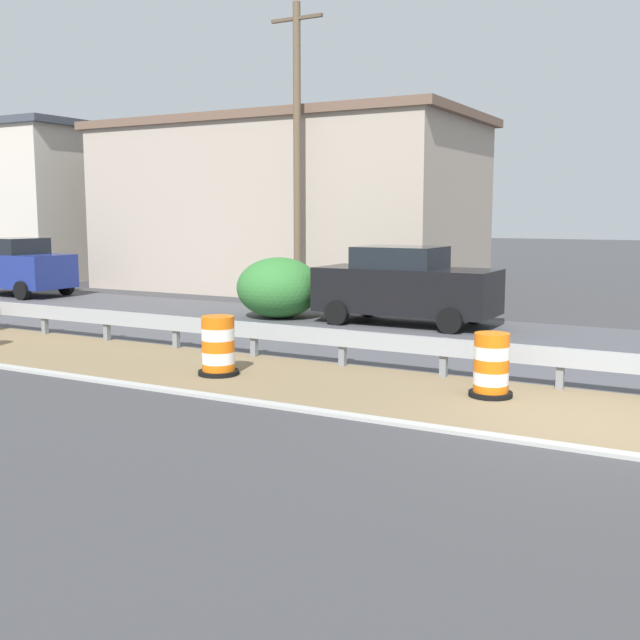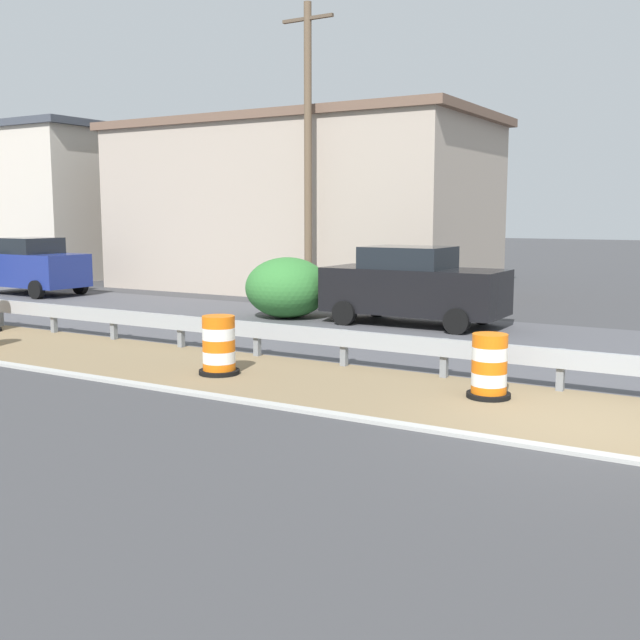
{
  "view_description": "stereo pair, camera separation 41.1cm",
  "coord_description": "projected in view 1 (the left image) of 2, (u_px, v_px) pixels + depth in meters",
  "views": [
    {
      "loc": [
        -10.85,
        -1.78,
        2.89
      ],
      "look_at": [
        0.99,
        4.84,
        1.02
      ],
      "focal_mm": 43.26,
      "sensor_mm": 36.0,
      "label": 1
    },
    {
      "loc": [
        -10.64,
        -2.13,
        2.89
      ],
      "look_at": [
        0.99,
        4.84,
        1.02
      ],
      "focal_mm": 43.26,
      "sensor_mm": 36.0,
      "label": 2
    }
  ],
  "objects": [
    {
      "name": "car_mid_far_lane",
      "position": [
        405.0,
        286.0,
        20.14
      ],
      "size": [
        2.2,
        4.7,
        2.04
      ],
      "rotation": [
        0.0,
        0.0,
        -1.56
      ],
      "color": "black",
      "rests_on": "ground"
    },
    {
      "name": "bush_roadside",
      "position": [
        279.0,
        288.0,
        21.46
      ],
      "size": [
        2.34,
        2.34,
        1.69
      ],
      "primitive_type": "ellipsoid",
      "color": "#337533",
      "rests_on": "ground"
    },
    {
      "name": "traffic_barrel_close",
      "position": [
        218.0,
        348.0,
        13.88
      ],
      "size": [
        0.74,
        0.74,
        1.07
      ],
      "color": "orange",
      "rests_on": "ground"
    },
    {
      "name": "car_distant_a",
      "position": [
        18.0,
        267.0,
        27.33
      ],
      "size": [
        2.17,
        4.05,
        2.04
      ],
      "rotation": [
        0.0,
        0.0,
        -1.59
      ],
      "color": "navy",
      "rests_on": "ground"
    },
    {
      "name": "traffic_barrel_nearest",
      "position": [
        491.0,
        368.0,
        12.22
      ],
      "size": [
        0.7,
        0.7,
        1.02
      ],
      "color": "orange",
      "rests_on": "ground"
    },
    {
      "name": "roadside_shop_far",
      "position": [
        0.0,
        203.0,
        37.04
      ],
      "size": [
        7.55,
        14.0,
        6.79
      ],
      "color": "beige",
      "rests_on": "ground"
    },
    {
      "name": "median_dirt_strip",
      "position": [
        597.0,
        416.0,
        11.06
      ],
      "size": [
        3.39,
        120.0,
        0.01
      ],
      "primitive_type": "cube",
      "color": "#7F6B4C",
      "rests_on": "ground"
    },
    {
      "name": "roadside_shop_near",
      "position": [
        287.0,
        206.0,
        29.52
      ],
      "size": [
        7.37,
        14.51,
        6.37
      ],
      "color": "#AD9E8E",
      "rests_on": "ground"
    },
    {
      "name": "ground_plane",
      "position": [
        590.0,
        425.0,
        10.64
      ],
      "size": [
        160.0,
        160.0,
        0.0
      ],
      "primitive_type": "plane",
      "color": "#3D3D3F"
    },
    {
      "name": "utility_pole_near",
      "position": [
        297.0,
        151.0,
        24.3
      ],
      "size": [
        0.24,
        1.8,
        9.36
      ],
      "color": "brown",
      "rests_on": "ground"
    },
    {
      "name": "curb_near_edge",
      "position": [
        571.0,
        449.0,
        9.51
      ],
      "size": [
        0.2,
        120.0,
        0.11
      ],
      "primitive_type": "cube",
      "color": "#ADADA8",
      "rests_on": "ground"
    }
  ]
}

